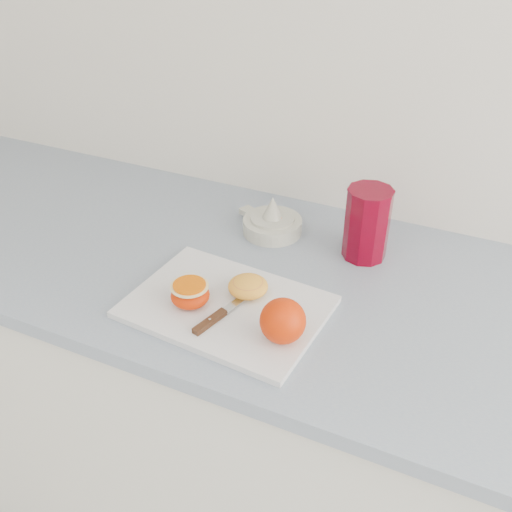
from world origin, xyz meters
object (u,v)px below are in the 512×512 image
at_px(cutting_board, 227,307).
at_px(red_tumbler, 367,226).
at_px(citrus_juicer, 272,222).
at_px(counter, 272,424).
at_px(half_orange, 190,294).

relative_size(cutting_board, red_tumbler, 2.28).
xyz_separation_m(citrus_juicer, red_tumbler, (0.21, -0.01, 0.04)).
height_order(cutting_board, citrus_juicer, citrus_juicer).
bearing_deg(counter, citrus_juicer, 116.57).
bearing_deg(red_tumbler, citrus_juicer, 178.51).
bearing_deg(half_orange, citrus_juicer, 85.29).
distance_m(counter, citrus_juicer, 0.49).
bearing_deg(counter, cutting_board, -104.15).
bearing_deg(half_orange, cutting_board, 23.85).
relative_size(half_orange, red_tumbler, 0.46).
relative_size(counter, citrus_juicer, 15.67).
xyz_separation_m(counter, citrus_juicer, (-0.07, 0.14, 0.47)).
bearing_deg(counter, red_tumbler, 43.77).
distance_m(counter, cutting_board, 0.47).
xyz_separation_m(cutting_board, citrus_juicer, (-0.03, 0.28, 0.02)).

